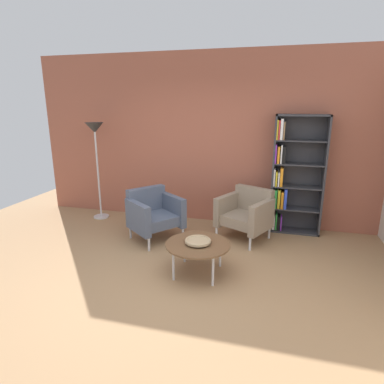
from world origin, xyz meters
TOP-DOWN VIEW (x-y plane):
  - ground_plane at (0.00, 0.00)m, footprint 8.32×8.32m
  - brick_back_panel at (0.00, 2.46)m, footprint 6.40×0.12m
  - bookshelf_tall at (1.40, 2.25)m, footprint 0.80×0.30m
  - coffee_table_low at (0.28, 0.49)m, footprint 0.80×0.80m
  - decorative_bowl at (0.28, 0.49)m, footprint 0.32×0.32m
  - armchair_corner_red at (0.74, 1.76)m, footprint 0.92×0.89m
  - armchair_spare_guest at (-0.64, 1.37)m, footprint 0.94×0.95m
  - floor_lamp_torchiere at (-1.97, 2.02)m, footprint 0.32×0.32m

SIDE VIEW (x-z plane):
  - ground_plane at x=0.00m, z-range 0.00..0.00m
  - coffee_table_low at x=0.28m, z-range 0.17..0.57m
  - armchair_corner_red at x=0.74m, z-range 0.02..0.80m
  - armchair_spare_guest at x=-0.64m, z-range 0.02..0.80m
  - decorative_bowl at x=0.28m, z-range 0.41..0.46m
  - bookshelf_tall at x=1.40m, z-range -0.03..1.87m
  - floor_lamp_torchiere at x=-1.97m, z-range 0.58..2.32m
  - brick_back_panel at x=0.00m, z-range 0.00..2.90m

